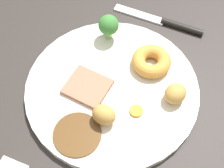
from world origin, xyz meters
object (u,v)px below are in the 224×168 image
object	(u,v)px
roast_potato_left	(175,94)
carrot_coin_front	(136,111)
dinner_plate	(112,89)
yorkshire_pudding	(151,61)
broccoli_floret	(109,25)
meat_slice_main	(87,87)
roast_potato_right	(104,115)
knife	(166,22)

from	to	relation	value
roast_potato_left	carrot_coin_front	xyz separation A→B (cm)	(-4.85, 4.74, -1.42)
dinner_plate	yorkshire_pudding	world-z (taller)	yorkshire_pudding
yorkshire_pudding	broccoli_floret	world-z (taller)	broccoli_floret
meat_slice_main	roast_potato_right	distance (cm)	6.81
dinner_plate	carrot_coin_front	world-z (taller)	carrot_coin_front
yorkshire_pudding	knife	xyz separation A→B (cm)	(11.72, 1.24, -2.16)
roast_potato_left	knife	xyz separation A→B (cm)	(16.47, 7.23, -2.58)
dinner_plate	roast_potato_right	distance (cm)	6.77
meat_slice_main	roast_potato_left	world-z (taller)	roast_potato_left
knife	dinner_plate	bearing A→B (deg)	79.69
roast_potato_right	knife	bearing A→B (deg)	-3.71
meat_slice_main	knife	bearing A→B (deg)	-18.14
carrot_coin_front	broccoli_floret	distance (cm)	16.73
roast_potato_right	carrot_coin_front	bearing A→B (deg)	-48.96
roast_potato_left	dinner_plate	bearing A→B (deg)	102.52
meat_slice_main	roast_potato_right	xyz separation A→B (cm)	(-4.22, -5.16, 1.37)
roast_potato_right	knife	world-z (taller)	roast_potato_right
yorkshire_pudding	roast_potato_right	bearing A→B (deg)	167.79
dinner_plate	roast_potato_right	world-z (taller)	roast_potato_right
roast_potato_right	broccoli_floret	bearing A→B (deg)	22.77
dinner_plate	carrot_coin_front	distance (cm)	6.19
yorkshire_pudding	dinner_plate	bearing A→B (deg)	148.54
roast_potato_right	carrot_coin_front	xyz separation A→B (cm)	(3.57, -4.10, -1.56)
yorkshire_pudding	carrot_coin_front	xyz separation A→B (cm)	(-9.61, -1.25, -1.00)
meat_slice_main	roast_potato_right	world-z (taller)	roast_potato_right
yorkshire_pudding	carrot_coin_front	distance (cm)	9.74
roast_potato_left	broccoli_floret	size ratio (longest dim) A/B	0.75
broccoli_floret	knife	bearing A→B (deg)	-43.10
knife	broccoli_floret	bearing A→B (deg)	45.89
roast_potato_right	carrot_coin_front	distance (cm)	5.66
roast_potato_right	broccoli_floret	distance (cm)	17.40
yorkshire_pudding	roast_potato_left	bearing A→B (deg)	-128.47
yorkshire_pudding	carrot_coin_front	world-z (taller)	yorkshire_pudding
roast_potato_left	carrot_coin_front	distance (cm)	6.93
broccoli_floret	roast_potato_left	bearing A→B (deg)	-115.96
roast_potato_left	knife	bearing A→B (deg)	23.68
dinner_plate	carrot_coin_front	size ratio (longest dim) A/B	13.30
carrot_coin_front	dinner_plate	bearing A→B (deg)	65.25
roast_potato_right	yorkshire_pudding	bearing A→B (deg)	-12.21
roast_potato_right	meat_slice_main	bearing A→B (deg)	50.70
broccoli_floret	meat_slice_main	bearing A→B (deg)	-172.48
yorkshire_pudding	broccoli_floret	size ratio (longest dim) A/B	1.35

